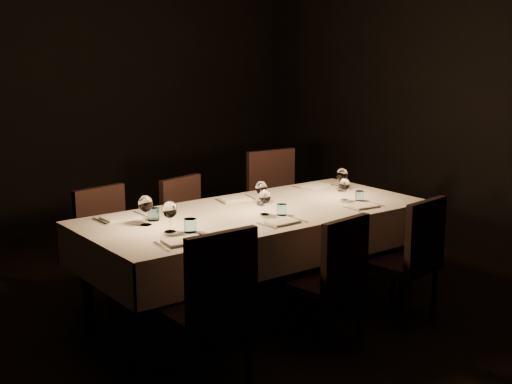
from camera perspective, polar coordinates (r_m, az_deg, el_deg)
room at (r=4.95m, az=0.00°, el=6.78°), size 5.01×6.01×3.01m
dining_table at (r=5.10m, az=0.00°, el=-2.34°), size 2.52×1.12×0.76m
chair_near_left at (r=4.06m, az=-3.61°, el=-8.67°), size 0.45×0.45×0.95m
place_setting_near_left at (r=4.47m, az=-6.21°, el=-2.47°), size 0.37×0.42×0.20m
chair_near_center at (r=4.64m, az=6.15°, el=-6.51°), size 0.47×0.47×0.87m
place_setting_near_center at (r=4.89m, az=1.45°, el=-1.23°), size 0.32×0.40×0.18m
chair_near_right at (r=5.10m, az=12.34°, el=-4.84°), size 0.48×0.48×0.90m
place_setting_near_right at (r=5.38m, az=7.83°, el=-0.13°), size 0.31×0.39×0.17m
chair_far_left at (r=5.39m, az=-11.70°, el=-3.89°), size 0.49×0.49×0.89m
place_setting_far_left at (r=4.82m, az=-9.29°, el=-1.48°), size 0.36×0.42×0.20m
chair_far_center at (r=5.75m, az=-5.30°, el=-2.74°), size 0.51×0.51×0.88m
place_setting_far_center at (r=5.31m, az=-0.17°, el=-0.12°), size 0.34×0.40×0.18m
chair_far_right at (r=6.31m, az=1.77°, el=-0.81°), size 0.53×0.53×1.00m
place_setting_far_right at (r=5.83m, az=6.27°, el=0.93°), size 0.35×0.41×0.19m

